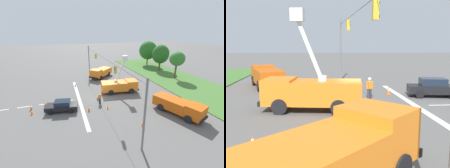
{
  "view_description": "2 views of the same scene",
  "coord_description": "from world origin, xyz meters",
  "views": [
    {
      "loc": [
        22.7,
        -6.3,
        10.79
      ],
      "look_at": [
        -0.45,
        1.59,
        1.82
      ],
      "focal_mm": 24.0,
      "sensor_mm": 36.0,
      "label": 1
    },
    {
      "loc": [
        -17.85,
        2.78,
        4.47
      ],
      "look_at": [
        0.65,
        1.29,
        1.54
      ],
      "focal_mm": 42.0,
      "sensor_mm": 36.0,
      "label": 2
    }
  ],
  "objects": [
    {
      "name": "ground_plane",
      "position": [
        0.0,
        0.0,
        0.0
      ],
      "size": [
        200.0,
        200.0,
        0.0
      ],
      "primitive_type": "plane",
      "color": "#605E5B"
    },
    {
      "name": "lane_markings",
      "position": [
        0.0,
        -5.72,
        0.0
      ],
      "size": [
        17.6,
        15.25,
        0.01
      ],
      "color": "silver",
      "rests_on": "ground"
    },
    {
      "name": "signal_gantry",
      "position": [
        0.03,
        -0.0,
        4.25
      ],
      "size": [
        26.2,
        0.33,
        7.2
      ],
      "color": "slate",
      "rests_on": "ground"
    },
    {
      "name": "utility_truck_bucket_lift",
      "position": [
        -0.75,
        3.16,
        1.37
      ],
      "size": [
        3.32,
        6.79,
        6.61
      ],
      "color": "orange",
      "rests_on": "ground"
    },
    {
      "name": "utility_truck_support_near",
      "position": [
        -10.58,
        2.2,
        1.23
      ],
      "size": [
        6.1,
        6.3,
        2.28
      ],
      "color": "orange",
      "rests_on": "ground"
    },
    {
      "name": "utility_truck_support_far",
      "position": [
        8.72,
        7.85,
        1.19
      ],
      "size": [
        7.08,
        4.43,
        2.06
      ],
      "color": "#D6560F",
      "rests_on": "ground"
    },
    {
      "name": "sedan_black",
      "position": [
        2.96,
        -6.94,
        0.79
      ],
      "size": [
        2.53,
        4.55,
        1.56
      ],
      "color": "black",
      "rests_on": "ground"
    },
    {
      "name": "road_worker",
      "position": [
        2.37,
        -1.36,
        1.0
      ],
      "size": [
        0.39,
        0.6,
        1.77
      ],
      "color": "#383842",
      "rests_on": "ground"
    },
    {
      "name": "traffic_cone_foreground_right",
      "position": [
        9.77,
        1.94,
        0.4
      ],
      "size": [
        0.36,
        0.36,
        0.8
      ],
      "color": "orange",
      "rests_on": "ground"
    },
    {
      "name": "traffic_cone_mid_left",
      "position": [
        -6.91,
        5.56,
        0.29
      ],
      "size": [
        0.36,
        0.36,
        0.61
      ],
      "color": "orange",
      "rests_on": "ground"
    },
    {
      "name": "traffic_cone_lane_edge_a",
      "position": [
        4.17,
        -3.4,
        0.36
      ],
      "size": [
        0.36,
        0.36,
        0.73
      ],
      "color": "orange",
      "rests_on": "ground"
    },
    {
      "name": "traffic_cone_far_left",
      "position": [
        4.37,
        -0.72,
        0.3
      ],
      "size": [
        0.36,
        0.36,
        0.63
      ],
      "color": "orange",
      "rests_on": "ground"
    }
  ]
}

